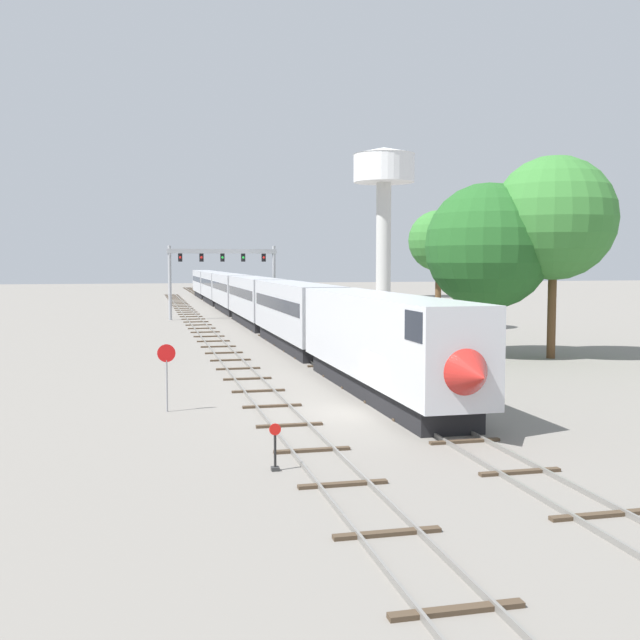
% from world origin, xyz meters
% --- Properties ---
extents(ground_plane, '(400.00, 400.00, 0.00)m').
position_xyz_m(ground_plane, '(0.00, 0.00, 0.00)').
color(ground_plane, gray).
extents(track_main, '(2.60, 200.00, 0.16)m').
position_xyz_m(track_main, '(2.00, 60.00, 0.07)').
color(track_main, slate).
rests_on(track_main, ground).
extents(track_near, '(2.60, 160.00, 0.16)m').
position_xyz_m(track_near, '(-3.50, 40.00, 0.07)').
color(track_near, slate).
rests_on(track_near, ground).
extents(passenger_train, '(3.04, 124.02, 4.80)m').
position_xyz_m(passenger_train, '(2.00, 55.71, 2.61)').
color(passenger_train, silver).
rests_on(passenger_train, ground).
extents(signal_gantry, '(12.10, 0.49, 8.12)m').
position_xyz_m(signal_gantry, '(-0.25, 53.81, 5.97)').
color(signal_gantry, '#999BA0').
rests_on(signal_gantry, ground).
extents(water_tower, '(10.79, 10.79, 26.17)m').
position_xyz_m(water_tower, '(32.31, 96.74, 20.99)').
color(water_tower, beige).
rests_on(water_tower, ground).
extents(switch_stand, '(0.36, 0.24, 1.46)m').
position_xyz_m(switch_stand, '(-5.10, -8.02, 0.52)').
color(switch_stand, black).
rests_on(switch_stand, ground).
extents(stop_sign, '(0.76, 0.08, 2.88)m').
position_xyz_m(stop_sign, '(-8.00, 2.01, 1.87)').
color(stop_sign, gray).
rests_on(stop_sign, ground).
extents(trackside_tree_left, '(5.65, 5.65, 11.15)m').
position_xyz_m(trackside_tree_left, '(17.98, 36.02, 8.26)').
color(trackside_tree_left, brown).
rests_on(trackside_tree_left, ground).
extents(trackside_tree_mid, '(8.40, 8.40, 11.57)m').
position_xyz_m(trackside_tree_mid, '(13.45, 16.22, 7.36)').
color(trackside_tree_mid, brown).
rests_on(trackside_tree_mid, ground).
extents(trackside_tree_right, '(8.09, 8.09, 13.23)m').
position_xyz_m(trackside_tree_right, '(17.22, 14.48, 9.16)').
color(trackside_tree_right, brown).
rests_on(trackside_tree_right, ground).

